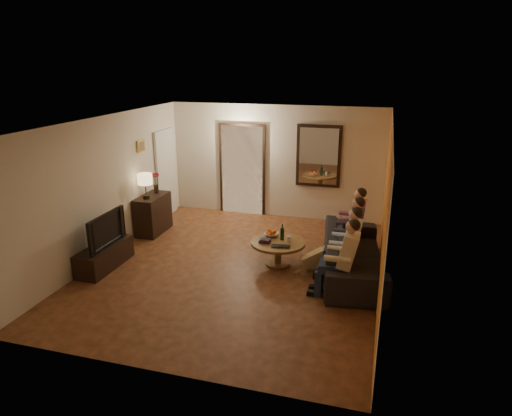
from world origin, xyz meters
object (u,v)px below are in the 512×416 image
(person_d, at_px, (353,223))
(wine_bottle, at_px, (282,232))
(coffee_table, at_px, (278,253))
(laptop, at_px, (280,247))
(dog, at_px, (315,259))
(person_b, at_px, (347,247))
(sofa, at_px, (354,254))
(table_lamp, at_px, (145,186))
(person_c, at_px, (350,234))
(person_a, at_px, (344,262))
(bowl, at_px, (271,235))
(tv_stand, at_px, (105,256))
(tv, at_px, (102,230))
(dresser, at_px, (153,214))

(person_d, height_order, wine_bottle, person_d)
(coffee_table, height_order, laptop, laptop)
(person_d, xyz_separation_m, dog, (-0.54, -1.12, -0.32))
(person_b, height_order, coffee_table, person_b)
(sofa, distance_m, dog, 0.68)
(person_d, bearing_deg, laptop, -133.34)
(table_lamp, distance_m, person_b, 4.32)
(person_b, height_order, person_c, same)
(person_d, bearing_deg, coffee_table, -143.24)
(person_a, distance_m, laptop, 1.29)
(person_a, distance_m, person_c, 1.20)
(person_a, xyz_separation_m, bowl, (-1.41, 1.10, -0.12))
(person_a, xyz_separation_m, person_c, (0.00, 1.20, 0.00))
(table_lamp, distance_m, coffee_table, 3.15)
(coffee_table, bearing_deg, tv_stand, -162.30)
(bowl, relative_size, wine_bottle, 0.84)
(person_b, distance_m, person_d, 1.20)
(tv, bearing_deg, person_a, -89.09)
(table_lamp, height_order, coffee_table, table_lamp)
(table_lamp, relative_size, wine_bottle, 1.74)
(dresser, distance_m, person_a, 4.55)
(dog, xyz_separation_m, wine_bottle, (-0.65, 0.30, 0.32))
(tv, distance_m, dog, 3.76)
(dresser, xyz_separation_m, sofa, (4.29, -0.86, -0.04))
(sofa, bearing_deg, person_d, -1.16)
(person_d, bearing_deg, tv, -156.01)
(tv_stand, bearing_deg, dog, 11.55)
(tv, distance_m, person_a, 4.20)
(dog, bearing_deg, table_lamp, 146.53)
(tv_stand, distance_m, tv, 0.51)
(sofa, relative_size, person_c, 2.09)
(table_lamp, relative_size, coffee_table, 0.55)
(person_c, bearing_deg, laptop, -152.05)
(bowl, bearing_deg, dresser, 166.61)
(laptop, bearing_deg, coffee_table, 103.59)
(tv, xyz_separation_m, wine_bottle, (3.01, 1.04, -0.11))
(sofa, height_order, person_c, person_c)
(person_b, bearing_deg, dresser, 164.55)
(tv, xyz_separation_m, laptop, (3.06, 0.66, -0.25))
(sofa, xyz_separation_m, person_b, (-0.10, -0.30, 0.23))
(wine_bottle, bearing_deg, person_c, 10.62)
(table_lamp, height_order, person_b, table_lamp)
(table_lamp, distance_m, laptop, 3.26)
(dresser, bearing_deg, person_b, -15.45)
(tv_stand, relative_size, person_c, 1.03)
(dog, distance_m, coffee_table, 0.73)
(wine_bottle, height_order, laptop, wine_bottle)
(sofa, bearing_deg, dresser, 71.18)
(table_lamp, bearing_deg, bowl, -9.02)
(dresser, relative_size, coffee_table, 0.93)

